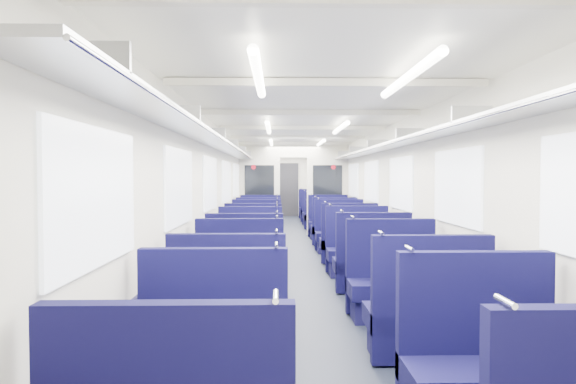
% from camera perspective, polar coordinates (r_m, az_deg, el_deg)
% --- Properties ---
extents(floor, '(2.80, 18.00, 0.01)m').
position_cam_1_polar(floor, '(10.37, 1.10, -6.65)').
color(floor, black).
rests_on(floor, ground).
extents(ceiling, '(2.80, 18.00, 0.01)m').
position_cam_1_polar(ceiling, '(10.28, 1.11, 6.41)').
color(ceiling, white).
rests_on(ceiling, wall_left).
extents(wall_left, '(0.02, 18.00, 2.35)m').
position_cam_1_polar(wall_left, '(10.30, -6.70, -0.15)').
color(wall_left, beige).
rests_on(wall_left, floor).
extents(dado_left, '(0.03, 17.90, 0.70)m').
position_cam_1_polar(dado_left, '(10.36, -6.60, -4.72)').
color(dado_left, black).
rests_on(dado_left, floor).
extents(wall_right, '(0.02, 18.00, 2.35)m').
position_cam_1_polar(wall_right, '(10.41, 8.83, -0.14)').
color(wall_right, beige).
rests_on(wall_right, floor).
extents(dado_right, '(0.03, 17.90, 0.70)m').
position_cam_1_polar(dado_right, '(10.47, 8.73, -4.66)').
color(dado_right, black).
rests_on(dado_right, floor).
extents(wall_far, '(2.80, 0.02, 2.35)m').
position_cam_1_polar(wall_far, '(19.25, 0.04, 0.80)').
color(wall_far, beige).
rests_on(wall_far, floor).
extents(luggage_rack_left, '(0.36, 17.40, 0.18)m').
position_cam_1_polar(luggage_rack_left, '(10.28, -5.68, 4.30)').
color(luggage_rack_left, '#B2B5BA').
rests_on(luggage_rack_left, wall_left).
extents(luggage_rack_right, '(0.36, 17.40, 0.18)m').
position_cam_1_polar(luggage_rack_right, '(10.38, 7.84, 4.26)').
color(luggage_rack_right, '#B2B5BA').
rests_on(luggage_rack_right, wall_right).
extents(windows, '(2.78, 15.60, 0.75)m').
position_cam_1_polar(windows, '(9.80, 1.22, 1.19)').
color(windows, white).
rests_on(windows, wall_left).
extents(ceiling_fittings, '(2.70, 16.06, 0.11)m').
position_cam_1_polar(ceiling_fittings, '(10.02, 1.17, 6.18)').
color(ceiling_fittings, silver).
rests_on(ceiling_fittings, ceiling).
extents(end_door, '(0.75, 0.06, 2.00)m').
position_cam_1_polar(end_door, '(19.20, 0.04, 0.27)').
color(end_door, black).
rests_on(end_door, floor).
extents(bulkhead, '(2.80, 0.10, 2.35)m').
position_cam_1_polar(bulkhead, '(13.07, 0.62, 0.54)').
color(bulkhead, silver).
rests_on(bulkhead, floor).
extents(seat_2, '(0.98, 0.54, 1.09)m').
position_cam_1_polar(seat_2, '(3.43, -8.60, -18.64)').
color(seat_2, '#0D0C3B').
rests_on(seat_2, floor).
extents(seat_3, '(0.98, 0.54, 1.09)m').
position_cam_1_polar(seat_3, '(3.47, 20.97, -18.52)').
color(seat_3, '#0D0C3B').
rests_on(seat_3, floor).
extents(seat_4, '(0.98, 0.54, 1.09)m').
position_cam_1_polar(seat_4, '(4.47, -6.73, -13.74)').
color(seat_4, '#0D0C3B').
rests_on(seat_4, floor).
extents(seat_5, '(0.98, 0.54, 1.09)m').
position_cam_1_polar(seat_5, '(4.50, 15.30, -13.69)').
color(seat_5, '#0D0C3B').
rests_on(seat_5, floor).
extents(seat_6, '(0.98, 0.54, 1.09)m').
position_cam_1_polar(seat_6, '(5.62, -5.54, -10.48)').
color(seat_6, '#0D0C3B').
rests_on(seat_6, floor).
extents(seat_7, '(0.98, 0.54, 1.09)m').
position_cam_1_polar(seat_7, '(5.67, 11.67, -10.41)').
color(seat_7, '#0D0C3B').
rests_on(seat_7, floor).
extents(seat_8, '(0.98, 0.54, 1.09)m').
position_cam_1_polar(seat_8, '(6.63, -4.85, -8.57)').
color(seat_8, '#0D0C3B').
rests_on(seat_8, floor).
extents(seat_9, '(0.98, 0.54, 1.09)m').
position_cam_1_polar(seat_9, '(6.86, 9.35, -8.24)').
color(seat_9, '#0D0C3B').
rests_on(seat_9, floor).
extents(seat_10, '(0.98, 0.54, 1.09)m').
position_cam_1_polar(seat_10, '(7.75, -4.31, -7.05)').
color(seat_10, '#0D0C3B').
rests_on(seat_10, floor).
extents(seat_11, '(0.98, 0.54, 1.09)m').
position_cam_1_polar(seat_11, '(7.96, 7.85, -6.83)').
color(seat_11, '#0D0C3B').
rests_on(seat_11, floor).
extents(seat_12, '(0.98, 0.54, 1.09)m').
position_cam_1_polar(seat_12, '(8.90, -3.90, -5.89)').
color(seat_12, '#0D0C3B').
rests_on(seat_12, floor).
extents(seat_13, '(0.98, 0.54, 1.09)m').
position_cam_1_polar(seat_13, '(9.00, 6.78, -5.82)').
color(seat_13, '#0D0C3B').
rests_on(seat_13, floor).
extents(seat_14, '(0.98, 0.54, 1.09)m').
position_cam_1_polar(seat_14, '(10.08, -3.58, -4.98)').
color(seat_14, '#0D0C3B').
rests_on(seat_14, floor).
extents(seat_15, '(0.98, 0.54, 1.09)m').
position_cam_1_polar(seat_15, '(10.22, 5.82, -4.89)').
color(seat_15, '#0D0C3B').
rests_on(seat_15, floor).
extents(seat_16, '(0.98, 0.54, 1.09)m').
position_cam_1_polar(seat_16, '(11.24, -3.33, -4.26)').
color(seat_16, '#0D0C3B').
rests_on(seat_16, floor).
extents(seat_17, '(0.98, 0.54, 1.09)m').
position_cam_1_polar(seat_17, '(11.26, 5.16, -4.26)').
color(seat_17, '#0D0C3B').
rests_on(seat_17, floor).
extents(seat_18, '(0.98, 0.54, 1.09)m').
position_cam_1_polar(seat_18, '(12.29, -3.14, -3.74)').
color(seat_18, '#0D0C3B').
rests_on(seat_18, floor).
extents(seat_19, '(0.98, 0.54, 1.09)m').
position_cam_1_polar(seat_19, '(12.45, 4.55, -3.67)').
color(seat_19, '#0D0C3B').
rests_on(seat_19, floor).
extents(seat_20, '(0.98, 0.54, 1.09)m').
position_cam_1_polar(seat_20, '(14.50, -2.84, -2.88)').
color(seat_20, '#0D0C3B').
rests_on(seat_20, floor).
extents(seat_21, '(0.98, 0.54, 1.09)m').
position_cam_1_polar(seat_21, '(14.55, 3.72, -2.87)').
color(seat_21, '#0D0C3B').
rests_on(seat_21, floor).
extents(seat_22, '(0.98, 0.54, 1.09)m').
position_cam_1_polar(seat_22, '(15.66, -2.72, -2.53)').
color(seat_22, '#0D0C3B').
rests_on(seat_22, floor).
extents(seat_23, '(0.98, 0.54, 1.09)m').
position_cam_1_polar(seat_23, '(15.49, 3.42, -2.58)').
color(seat_23, '#0D0C3B').
rests_on(seat_23, floor).
extents(seat_24, '(0.98, 0.54, 1.09)m').
position_cam_1_polar(seat_24, '(16.73, -2.62, -2.25)').
color(seat_24, '#0D0C3B').
rests_on(seat_24, floor).
extents(seat_25, '(0.98, 0.54, 1.09)m').
position_cam_1_polar(seat_25, '(16.74, 3.07, -2.24)').
color(seat_25, '#0D0C3B').
rests_on(seat_25, floor).
extents(seat_26, '(0.98, 0.54, 1.09)m').
position_cam_1_polar(seat_26, '(17.82, -2.53, -1.99)').
color(seat_26, '#0D0C3B').
rests_on(seat_26, floor).
extents(seat_27, '(0.98, 0.54, 1.09)m').
position_cam_1_polar(seat_27, '(17.83, 2.81, -1.99)').
color(seat_27, '#0D0C3B').
rests_on(seat_27, floor).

